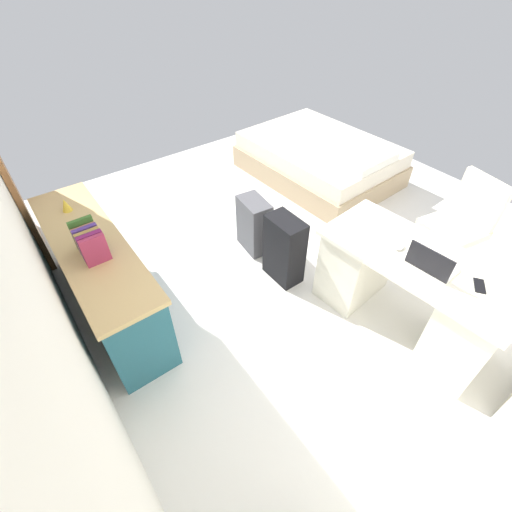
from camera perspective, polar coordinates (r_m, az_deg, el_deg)
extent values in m
plane|color=silver|center=(3.83, 6.09, 0.99)|extent=(5.38, 5.38, 0.00)
cube|color=white|center=(2.38, -34.39, 3.64)|extent=(4.38, 0.10, 2.63)
cube|color=silver|center=(2.90, 24.43, -0.49)|extent=(1.49, 0.79, 0.04)
cube|color=beige|center=(3.08, 30.21, -10.15)|extent=(0.45, 0.63, 0.70)
cube|color=beige|center=(3.28, 15.45, -0.87)|extent=(0.45, 0.63, 0.70)
cylinder|color=black|center=(4.05, 26.50, -1.08)|extent=(0.52, 0.52, 0.04)
cylinder|color=black|center=(3.93, 27.34, 0.95)|extent=(0.06, 0.06, 0.42)
cube|color=beige|center=(3.79, 28.52, 3.77)|extent=(0.54, 0.54, 0.08)
cube|color=beige|center=(3.81, 31.74, 7.52)|extent=(0.44, 0.15, 0.44)
cube|color=#235B6B|center=(3.27, -22.95, -3.22)|extent=(1.76, 0.44, 0.71)
cube|color=tan|center=(3.04, -24.82, 1.73)|extent=(1.80, 0.48, 0.04)
cube|color=#1E4E5B|center=(3.13, -16.02, -7.79)|extent=(0.67, 0.01, 0.25)
cube|color=#1E4E5B|center=(3.70, -21.08, 0.07)|extent=(0.67, 0.01, 0.25)
cube|color=tan|center=(5.05, 9.69, 13.78)|extent=(1.96, 1.48, 0.28)
cube|color=silver|center=(4.94, 10.02, 16.22)|extent=(1.90, 1.42, 0.20)
cube|color=white|center=(4.52, 16.61, 14.61)|extent=(0.51, 0.70, 0.10)
cube|color=black|center=(3.32, 4.46, 1.01)|extent=(0.36, 0.22, 0.67)
cube|color=#4C4C51|center=(3.67, -0.30, 4.90)|extent=(0.38, 0.26, 0.57)
cube|color=silver|center=(2.85, 25.92, -1.33)|extent=(0.33, 0.25, 0.02)
cube|color=black|center=(2.70, 25.55, -0.79)|extent=(0.31, 0.04, 0.19)
ellipsoid|color=white|center=(2.90, 21.64, 1.37)|extent=(0.07, 0.10, 0.03)
cube|color=black|center=(2.85, 31.66, -3.99)|extent=(0.13, 0.15, 0.01)
cube|color=#982C4C|center=(2.73, -23.88, 0.81)|extent=(0.03, 0.17, 0.23)
cube|color=#6F1B4F|center=(2.76, -24.14, 1.27)|extent=(0.04, 0.17, 0.23)
cube|color=navy|center=(2.80, -24.33, 1.53)|extent=(0.03, 0.17, 0.21)
cube|color=#A47F3E|center=(2.84, -24.56, 1.91)|extent=(0.03, 0.17, 0.20)
cube|color=#472E7D|center=(2.87, -24.83, 2.39)|extent=(0.03, 0.17, 0.21)
cube|color=#B16A53|center=(2.90, -25.01, 2.66)|extent=(0.04, 0.17, 0.20)
cube|color=#356125|center=(2.92, -25.36, 3.37)|extent=(0.03, 0.17, 0.24)
cone|color=gold|center=(3.42, -27.72, 7.10)|extent=(0.08, 0.08, 0.11)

